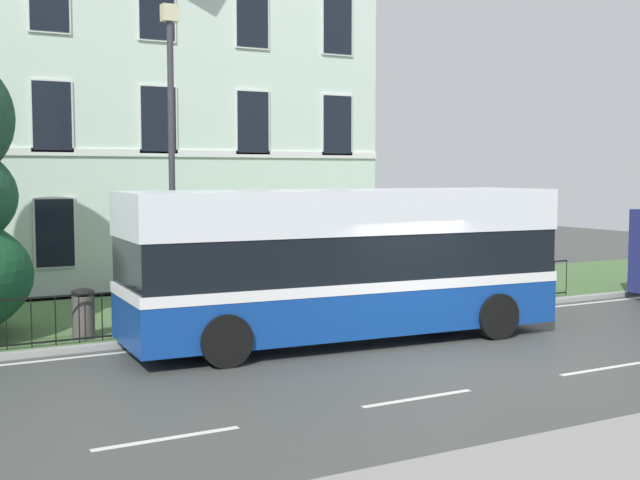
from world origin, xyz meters
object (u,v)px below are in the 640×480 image
(single_decker_bus, at_px, (345,262))
(street_lamp_post, at_px, (171,143))
(georgian_townhouse, at_px, (117,79))
(litter_bin, at_px, (83,313))

(single_decker_bus, bearing_deg, street_lamp_post, 133.99)
(georgian_townhouse, xyz_separation_m, litter_bin, (-3.66, -10.31, -5.84))
(single_decker_bus, distance_m, street_lamp_post, 4.71)
(single_decker_bus, relative_size, litter_bin, 8.93)
(georgian_townhouse, height_order, single_decker_bus, georgian_townhouse)
(single_decker_bus, height_order, litter_bin, single_decker_bus)
(single_decker_bus, distance_m, litter_bin, 5.37)
(street_lamp_post, bearing_deg, georgian_townhouse, 81.14)
(georgian_townhouse, distance_m, litter_bin, 12.40)
(georgian_townhouse, xyz_separation_m, single_decker_bus, (1.11, -12.57, -4.84))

